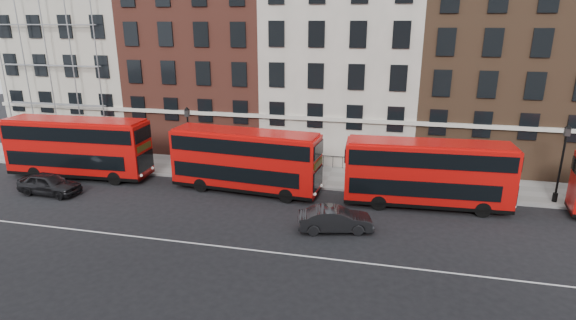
% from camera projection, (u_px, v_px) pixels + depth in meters
% --- Properties ---
extents(ground, '(120.00, 120.00, 0.00)m').
position_uv_depth(ground, '(303.00, 238.00, 25.54)').
color(ground, black).
rests_on(ground, ground).
extents(pavement, '(80.00, 5.00, 0.15)m').
position_uv_depth(pavement, '(329.00, 177.00, 35.29)').
color(pavement, gray).
rests_on(pavement, ground).
extents(kerb, '(80.00, 0.30, 0.16)m').
position_uv_depth(kerb, '(324.00, 188.00, 32.96)').
color(kerb, gray).
rests_on(kerb, ground).
extents(road_centre_line, '(70.00, 0.12, 0.01)m').
position_uv_depth(road_centre_line, '(295.00, 255.00, 23.68)').
color(road_centre_line, white).
rests_on(road_centre_line, ground).
extents(building_terrace, '(64.00, 11.95, 22.00)m').
position_uv_depth(building_terrace, '(340.00, 40.00, 39.20)').
color(building_terrace, '#B4AE9C').
rests_on(building_terrace, ground).
extents(bus_a, '(11.25, 3.20, 4.68)m').
position_uv_depth(bus_a, '(78.00, 146.00, 34.79)').
color(bus_a, red).
rests_on(bus_a, ground).
extents(bus_b, '(10.89, 3.54, 4.49)m').
position_uv_depth(bus_b, '(245.00, 159.00, 31.87)').
color(bus_b, red).
rests_on(bus_b, ground).
extents(bus_c, '(10.70, 3.11, 4.45)m').
position_uv_depth(bus_c, '(427.00, 173.00, 29.19)').
color(bus_c, red).
rests_on(bus_c, ground).
extents(car_rear, '(4.60, 2.03, 1.54)m').
position_uv_depth(car_rear, '(49.00, 184.00, 31.81)').
color(car_rear, black).
rests_on(car_rear, ground).
extents(car_front, '(4.61, 2.54, 1.44)m').
position_uv_depth(car_front, '(335.00, 219.00, 26.24)').
color(car_front, '#242427').
rests_on(car_front, ground).
extents(lamp_post_left, '(0.44, 0.44, 5.33)m').
position_uv_depth(lamp_post_left, '(189.00, 137.00, 35.34)').
color(lamp_post_left, black).
rests_on(lamp_post_left, pavement).
extents(lamp_post_right, '(0.44, 0.44, 5.33)m').
position_uv_depth(lamp_post_right, '(562.00, 160.00, 29.45)').
color(lamp_post_right, black).
rests_on(lamp_post_right, pavement).
extents(iron_railings, '(6.60, 0.06, 1.00)m').
position_uv_depth(iron_railings, '(333.00, 162.00, 37.16)').
color(iron_railings, black).
rests_on(iron_railings, pavement).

